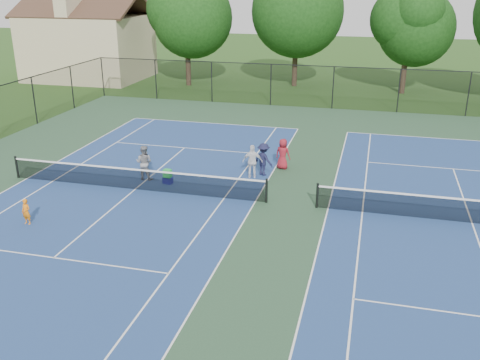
% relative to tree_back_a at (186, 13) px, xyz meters
% --- Properties ---
extents(ground, '(140.00, 140.00, 0.00)m').
position_rel_tree_back_a_xyz_m(ground, '(13.00, -24.00, -6.04)').
color(ground, '#234716').
rests_on(ground, ground).
extents(court_pad, '(36.00, 36.00, 0.01)m').
position_rel_tree_back_a_xyz_m(court_pad, '(13.00, -24.00, -6.03)').
color(court_pad, '#294931').
rests_on(court_pad, ground).
extents(tennis_court_left, '(12.00, 23.83, 1.07)m').
position_rel_tree_back_a_xyz_m(tennis_court_left, '(6.00, -24.00, -5.94)').
color(tennis_court_left, navy).
rests_on(tennis_court_left, ground).
extents(tennis_court_right, '(12.00, 23.83, 1.07)m').
position_rel_tree_back_a_xyz_m(tennis_court_right, '(20.00, -24.00, -5.94)').
color(tennis_court_right, navy).
rests_on(tennis_court_right, ground).
extents(perimeter_fence, '(36.08, 36.08, 3.02)m').
position_rel_tree_back_a_xyz_m(perimeter_fence, '(13.00, -24.00, -4.44)').
color(perimeter_fence, black).
rests_on(perimeter_fence, ground).
extents(tree_back_a, '(6.80, 6.80, 9.15)m').
position_rel_tree_back_a_xyz_m(tree_back_a, '(0.00, 0.00, 0.00)').
color(tree_back_a, '#2D2116').
rests_on(tree_back_a, ground).
extents(tree_back_b, '(7.60, 7.60, 10.03)m').
position_rel_tree_back_a_xyz_m(tree_back_b, '(9.00, 2.00, 0.56)').
color(tree_back_b, '#2D2116').
rests_on(tree_back_b, ground).
extents(tree_back_c, '(6.00, 6.00, 8.40)m').
position_rel_tree_back_a_xyz_m(tree_back_c, '(18.00, 1.00, -0.56)').
color(tree_back_c, '#2D2116').
rests_on(tree_back_c, ground).
extents(clapboard_house, '(10.80, 8.10, 7.65)m').
position_rel_tree_back_a_xyz_m(clapboard_house, '(-10.00, 1.00, -2.95)').
color(clapboard_house, tan).
rests_on(clapboard_house, ground).
extents(child_player, '(0.40, 0.29, 1.01)m').
position_rel_tree_back_a_xyz_m(child_player, '(3.55, -28.29, -5.53)').
color(child_player, orange).
rests_on(child_player, ground).
extents(instructor, '(0.80, 0.62, 1.64)m').
position_rel_tree_back_a_xyz_m(instructor, '(5.90, -22.66, -5.22)').
color(instructor, gray).
rests_on(instructor, ground).
extents(bystander_a, '(0.99, 0.55, 1.60)m').
position_rel_tree_back_a_xyz_m(bystander_a, '(10.70, -21.22, -5.24)').
color(bystander_a, white).
rests_on(bystander_a, ground).
extents(bystander_b, '(1.17, 1.00, 1.58)m').
position_rel_tree_back_a_xyz_m(bystander_b, '(11.12, -20.75, -5.25)').
color(bystander_b, '#191A38').
rests_on(bystander_b, ground).
extents(bystander_c, '(0.83, 0.63, 1.52)m').
position_rel_tree_back_a_xyz_m(bystander_c, '(11.85, -19.62, -5.28)').
color(bystander_c, maroon).
rests_on(bystander_c, ground).
extents(ball_crate, '(0.45, 0.36, 0.31)m').
position_rel_tree_back_a_xyz_m(ball_crate, '(7.14, -22.95, -5.88)').
color(ball_crate, navy).
rests_on(ball_crate, ground).
extents(ball_hopper, '(0.37, 0.31, 0.37)m').
position_rel_tree_back_a_xyz_m(ball_hopper, '(7.14, -22.95, -5.54)').
color(ball_hopper, green).
rests_on(ball_hopper, ball_crate).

